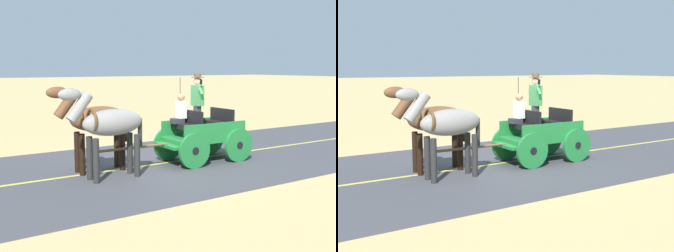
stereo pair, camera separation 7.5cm
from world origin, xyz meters
TOP-DOWN VIEW (x-y plane):
  - ground_plane at (0.00, 0.00)m, footprint 200.00×200.00m
  - road_surface at (0.00, 0.00)m, footprint 6.56×160.00m
  - road_centre_stripe at (0.00, 0.00)m, footprint 0.12×160.00m
  - horse_drawn_carriage at (-0.32, -0.84)m, footprint 1.44×4.50m
  - horse_near_side at (-0.71, 2.20)m, footprint 0.61×2.13m
  - horse_off_side at (0.13, 2.19)m, footprint 0.61×2.13m
  - traffic_cone at (2.92, -2.30)m, footprint 0.32×0.32m

SIDE VIEW (x-z plane):
  - ground_plane at x=0.00m, z-range 0.00..0.00m
  - road_surface at x=0.00m, z-range 0.00..0.01m
  - road_centre_stripe at x=0.00m, z-range 0.01..0.01m
  - traffic_cone at x=2.92m, z-range 0.00..0.50m
  - horse_drawn_carriage at x=-0.32m, z-range -0.43..2.07m
  - horse_near_side at x=-0.71m, z-range 0.22..2.43m
  - horse_off_side at x=0.13m, z-range 0.22..2.43m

